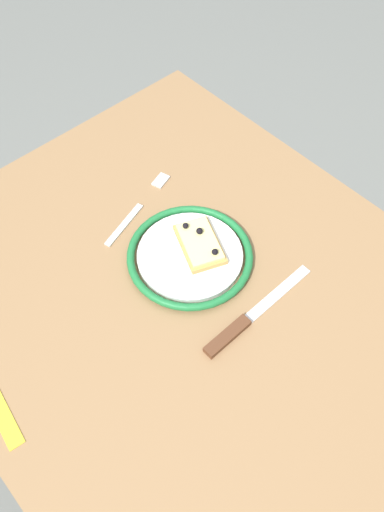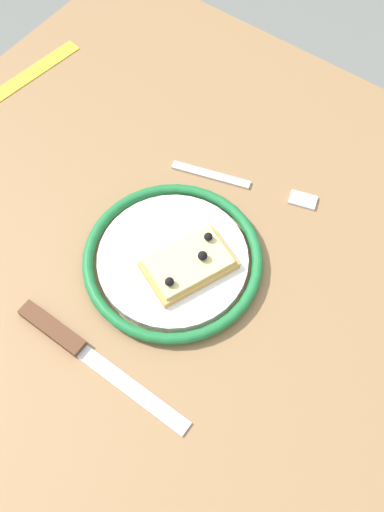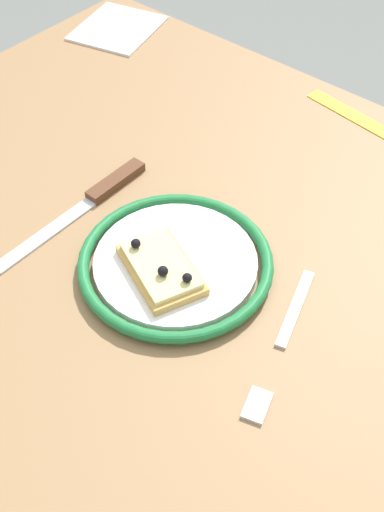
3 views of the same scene
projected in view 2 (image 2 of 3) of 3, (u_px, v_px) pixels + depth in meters
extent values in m
plane|color=slate|center=(154.00, 419.00, 1.38)|extent=(6.00, 6.00, 0.00)
cube|color=#936D47|center=(120.00, 280.00, 0.73)|extent=(0.95, 0.78, 0.04)
cylinder|color=#4C4742|center=(142.00, 148.00, 1.32)|extent=(0.05, 0.05, 0.73)
cylinder|color=white|center=(173.00, 260.00, 0.71)|extent=(0.19, 0.19, 0.01)
torus|color=#1E7238|center=(173.00, 259.00, 0.71)|extent=(0.22, 0.22, 0.01)
cube|color=tan|center=(189.00, 265.00, 0.69)|extent=(0.12, 0.10, 0.01)
cube|color=#EFE18D|center=(189.00, 262.00, 0.69)|extent=(0.11, 0.09, 0.01)
sphere|color=black|center=(208.00, 237.00, 0.69)|extent=(0.01, 0.01, 0.01)
sphere|color=black|center=(203.00, 256.00, 0.68)|extent=(0.01, 0.01, 0.01)
sphere|color=black|center=(169.00, 282.00, 0.66)|extent=(0.01, 0.01, 0.01)
cube|color=silver|center=(133.00, 389.00, 0.64)|extent=(0.02, 0.15, 0.00)
cube|color=#59331E|center=(52.00, 328.00, 0.67)|extent=(0.02, 0.09, 0.01)
cube|color=silver|center=(211.00, 175.00, 0.78)|extent=(0.04, 0.11, 0.00)
cube|color=silver|center=(303.00, 200.00, 0.76)|extent=(0.03, 0.04, 0.00)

